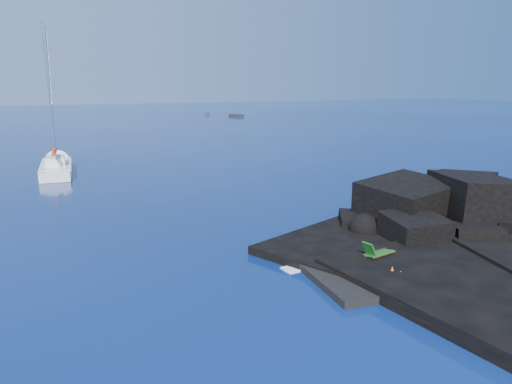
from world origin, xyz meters
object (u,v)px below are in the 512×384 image
at_px(sunbather, 393,276).
at_px(distant_boat_a, 207,115).
at_px(marker_cone, 392,271).
at_px(distant_boat_b, 236,117).
at_px(sailboat, 57,173).
at_px(deck_chair, 380,249).

distance_m(sunbather, distant_boat_a, 122.37).
height_order(marker_cone, distant_boat_b, marker_cone).
distance_m(sailboat, marker_cone, 38.52).
bearing_deg(sunbather, marker_cone, 52.09).
distance_m(sailboat, deck_chair, 36.98).
height_order(distant_boat_a, distant_boat_b, distant_boat_b).
bearing_deg(marker_cone, distant_boat_b, 71.15).
bearing_deg(deck_chair, marker_cone, -124.15).
relative_size(sailboat, distant_boat_b, 3.00).
relative_size(deck_chair, distant_boat_a, 0.41).
bearing_deg(distant_boat_b, sailboat, -140.16).
bearing_deg(marker_cone, sailboat, 108.33).
bearing_deg(sailboat, distant_boat_a, 66.09).
bearing_deg(distant_boat_a, sailboat, -98.71).
relative_size(sailboat, distant_boat_a, 3.40).
bearing_deg(sailboat, marker_cone, -66.98).
distance_m(sailboat, distant_boat_a, 92.45).
distance_m(deck_chair, sunbather, 2.48).
xyz_separation_m(deck_chair, distant_boat_a, (31.34, 115.80, -0.95)).
height_order(deck_chair, distant_boat_b, deck_chair).
bearing_deg(marker_cone, distant_boat_a, 74.73).
relative_size(marker_cone, distant_boat_b, 0.10).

